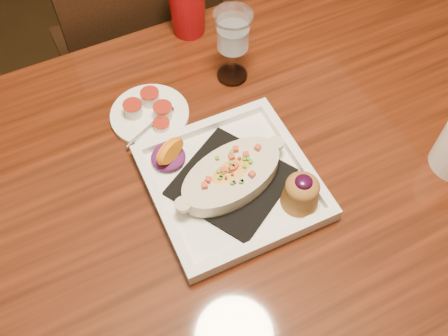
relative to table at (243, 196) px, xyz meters
name	(u,v)px	position (x,y,z in m)	size (l,w,h in m)	color
floor	(236,302)	(0.00, 0.00, -0.65)	(7.00, 7.00, 0.00)	black
table	(243,196)	(0.00, 0.00, 0.00)	(1.50, 0.90, 0.75)	#62220E
chair_far	(141,54)	(0.00, 0.63, -0.15)	(0.42, 0.42, 0.93)	black
plate	(237,180)	(-0.03, -0.03, 0.12)	(0.29, 0.29, 0.08)	white
goblet	(233,35)	(0.09, 0.23, 0.21)	(0.08, 0.08, 0.16)	silver
saucer	(149,113)	(-0.11, 0.20, 0.11)	(0.16, 0.16, 0.11)	white
creamer_loose	(162,126)	(-0.10, 0.16, 0.11)	(0.03, 0.03, 0.03)	silver
red_tumbler	(187,5)	(0.07, 0.40, 0.17)	(0.08, 0.08, 0.14)	#B00C11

